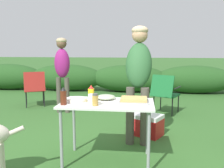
% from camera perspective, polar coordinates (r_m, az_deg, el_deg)
% --- Properties ---
extents(ground_plane, '(60.00, 60.00, 0.00)m').
position_cam_1_polar(ground_plane, '(3.22, -1.05, -17.17)').
color(ground_plane, '#336028').
extents(shrub_hedge, '(14.40, 0.90, 0.84)m').
position_cam_1_polar(shrub_hedge, '(7.80, 3.84, 1.29)').
color(shrub_hedge, '#234C1E').
rests_on(shrub_hedge, ground).
extents(folding_table, '(1.10, 0.64, 0.74)m').
position_cam_1_polar(folding_table, '(3.00, -1.08, -5.66)').
color(folding_table, silver).
rests_on(folding_table, ground).
extents(food_tray, '(0.35, 0.28, 0.06)m').
position_cam_1_polar(food_tray, '(3.00, 5.04, -3.66)').
color(food_tray, '#9E9EA3').
rests_on(food_tray, folding_table).
extents(plate_stack, '(0.25, 0.25, 0.04)m').
position_cam_1_polar(plate_stack, '(3.05, -8.16, -3.58)').
color(plate_stack, white).
rests_on(plate_stack, folding_table).
extents(mixing_bowl, '(0.23, 0.23, 0.06)m').
position_cam_1_polar(mixing_bowl, '(3.14, -1.39, -2.99)').
color(mixing_bowl, '#ADBC99').
rests_on(mixing_bowl, folding_table).
extents(paper_cup_stack, '(0.08, 0.08, 0.12)m').
position_cam_1_polar(paper_cup_stack, '(2.88, -4.65, -3.48)').
color(paper_cup_stack, white).
rests_on(paper_cup_stack, folding_table).
extents(mustard_bottle, '(0.07, 0.07, 0.20)m').
position_cam_1_polar(mustard_bottle, '(3.02, -4.79, -2.21)').
color(mustard_bottle, yellow).
rests_on(mustard_bottle, folding_table).
extents(bbq_sauce_bottle, '(0.07, 0.07, 0.21)m').
position_cam_1_polar(bbq_sauce_bottle, '(2.90, -11.04, -2.75)').
color(bbq_sauce_bottle, '#562314').
rests_on(bbq_sauce_bottle, folding_table).
extents(spice_jar, '(0.07, 0.07, 0.14)m').
position_cam_1_polar(spice_jar, '(2.81, -3.86, -3.62)').
color(spice_jar, '#B2893D').
rests_on(spice_jar, folding_table).
extents(standing_person_with_beanie, '(0.41, 0.52, 1.70)m').
position_cam_1_polar(standing_person_with_beanie, '(3.60, 6.10, 3.22)').
color(standing_person_with_beanie, '#4C473D').
rests_on(standing_person_with_beanie, ground).
extents(standing_person_in_navy_coat, '(0.33, 0.24, 1.58)m').
position_cam_1_polar(standing_person_in_navy_coat, '(5.34, -11.32, 4.05)').
color(standing_person_in_navy_coat, '#4C473D').
rests_on(standing_person_in_navy_coat, ground).
extents(camp_chair_green_behind_table, '(0.67, 0.73, 0.83)m').
position_cam_1_polar(camp_chair_green_behind_table, '(6.10, -17.27, -0.64)').
color(camp_chair_green_behind_table, maroon).
rests_on(camp_chair_green_behind_table, ground).
extents(camp_chair_near_hedge, '(0.67, 0.73, 0.83)m').
position_cam_1_polar(camp_chair_near_hedge, '(5.30, 11.97, -1.78)').
color(camp_chair_near_hedge, '#19602D').
rests_on(camp_chair_near_hedge, ground).
extents(cooler_box, '(0.57, 0.51, 0.34)m').
position_cam_1_polar(cooler_box, '(4.05, 7.83, -9.19)').
color(cooler_box, '#B21E1E').
rests_on(cooler_box, ground).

